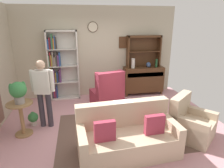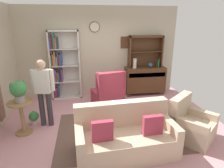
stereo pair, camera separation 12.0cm
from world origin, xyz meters
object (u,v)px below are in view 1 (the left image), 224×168
object	(u,v)px
bottle_wine	(156,63)
wingback_chair	(108,93)
sideboard_hutch	(144,47)
vase_round	(148,65)
potted_plant_large	(18,91)
vase_tall	(133,63)
bookshelf	(61,66)
plant_stand	(21,115)
potted_plant_small	(33,118)
couch_floral	(127,137)
book_stack	(117,113)
armchair_floral	(190,124)
person_reading	(43,89)
coffee_table	(119,116)
sideboard	(143,79)

from	to	relation	value
bottle_wine	wingback_chair	distance (m)	1.96
sideboard_hutch	vase_round	world-z (taller)	sideboard_hutch
potted_plant_large	vase_tall	bearing A→B (deg)	31.93
vase_tall	potted_plant_large	world-z (taller)	vase_tall
bookshelf	plant_stand	bearing A→B (deg)	-110.20
plant_stand	potted_plant_small	xyz separation A→B (m)	(0.13, 0.37, -0.27)
vase_tall	couch_floral	distance (m)	3.04
book_stack	sideboard_hutch	bearing A→B (deg)	59.10
bookshelf	potted_plant_small	distance (m)	1.93
armchair_floral	potted_plant_small	size ratio (longest dim) A/B	3.40
vase_round	bottle_wine	world-z (taller)	bottle_wine
potted_plant_small	person_reading	world-z (taller)	person_reading
bookshelf	book_stack	size ratio (longest dim) A/B	9.80
couch_floral	coffee_table	bearing A→B (deg)	89.25
bookshelf	person_reading	bearing A→B (deg)	-99.38
couch_floral	potted_plant_small	distance (m)	2.34
sideboard	plant_stand	distance (m)	3.86
bottle_wine	coffee_table	size ratio (longest dim) A/B	0.34
vase_tall	coffee_table	world-z (taller)	vase_tall
vase_tall	vase_round	world-z (taller)	vase_tall
sideboard	coffee_table	world-z (taller)	sideboard
vase_round	plant_stand	xyz separation A→B (m)	(-3.49, -1.83, -0.55)
bookshelf	sideboard_hutch	bearing A→B (deg)	0.54
vase_tall	armchair_floral	bearing A→B (deg)	-78.80
bookshelf	sideboard	bearing A→B (deg)	-1.83
sideboard_hutch	armchair_floral	world-z (taller)	sideboard_hutch
potted_plant_small	person_reading	size ratio (longest dim) A/B	0.20
vase_round	book_stack	bearing A→B (deg)	-125.40
sideboard	potted_plant_small	size ratio (longest dim) A/B	4.09
potted_plant_large	coffee_table	xyz separation A→B (m)	(2.03, -0.21, -0.65)
sideboard	vase_round	xyz separation A→B (m)	(0.13, -0.07, 0.50)
couch_floral	book_stack	world-z (taller)	couch_floral
sideboard_hutch	plant_stand	size ratio (longest dim) A/B	1.49
couch_floral	potted_plant_small	size ratio (longest dim) A/B	5.81
sideboard_hutch	book_stack	size ratio (longest dim) A/B	5.14
sideboard	book_stack	size ratio (longest dim) A/B	6.07
sideboard	potted_plant_small	xyz separation A→B (m)	(-3.23, -1.53, -0.32)
potted_plant_large	bottle_wine	bearing A→B (deg)	26.13
person_reading	wingback_chair	bearing A→B (deg)	28.72
sideboard_hutch	potted_plant_large	bearing A→B (deg)	-148.74
vase_round	vase_tall	bearing A→B (deg)	-178.51
bookshelf	potted_plant_large	bearing A→B (deg)	-109.51
potted_plant_small	book_stack	size ratio (longest dim) A/B	1.48
vase_tall	couch_floral	size ratio (longest dim) A/B	0.17
sideboard_hutch	armchair_floral	bearing A→B (deg)	-87.58
bookshelf	person_reading	size ratio (longest dim) A/B	1.35
person_reading	bookshelf	bearing A→B (deg)	80.62
sideboard	armchair_floral	size ratio (longest dim) A/B	1.20
vase_round	wingback_chair	bearing A→B (deg)	-154.72
armchair_floral	vase_tall	bearing A→B (deg)	101.20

